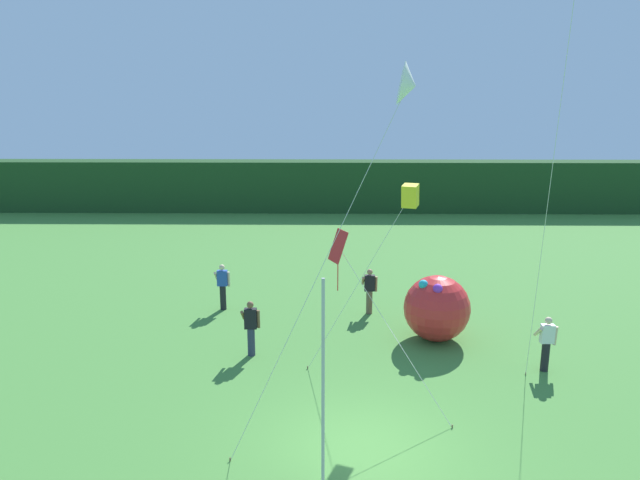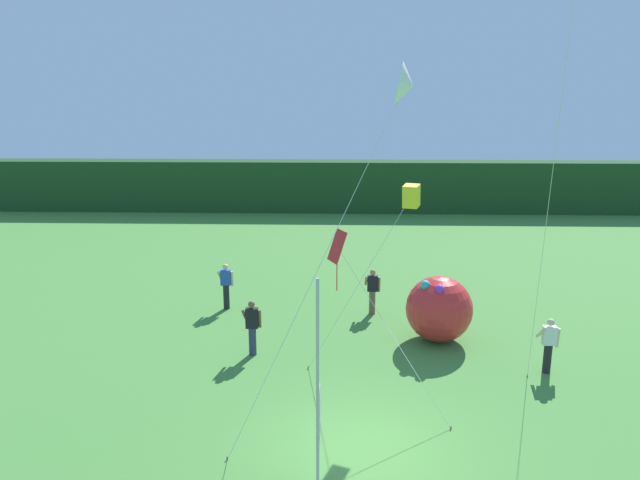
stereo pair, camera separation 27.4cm
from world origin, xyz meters
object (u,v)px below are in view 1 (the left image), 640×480
Objects in this scene: inflatable_balloon at (437,308)px; person_mid_field at (251,327)px; person_far_right at (223,286)px; person_far_left at (546,342)px; person_near_banner at (369,290)px; banner_flag at (323,395)px; kite_yellow_box_2 at (410,197)px; kite_white_delta_0 at (408,86)px; kite_red_diamond_1 at (343,255)px.

person_mid_field is at bearing -167.48° from inflatable_balloon.
person_far_left is at bearing -25.85° from person_far_right.
person_far_right is at bearing 176.28° from person_near_banner.
person_mid_field is at bearing 173.93° from person_far_left.
person_mid_field reaches higher than person_near_banner.
banner_flag is 10.86m from person_far_right.
kite_yellow_box_2 is at bearing -7.09° from person_mid_field.
kite_yellow_box_2 reaches higher than person_far_left.
kite_yellow_box_2 reaches higher than person_mid_field.
inflatable_balloon reaches higher than person_far_left.
inflatable_balloon is at bearing 140.99° from person_far_left.
kite_white_delta_0 is (3.77, -4.31, 6.70)m from person_mid_field.
kite_yellow_box_2 is at bearing 175.09° from person_far_left.
kite_yellow_box_2 is at bearing 51.21° from kite_red_diamond_1.
person_mid_field is 0.21× the size of kite_white_delta_0.
person_far_left is at bearing -4.91° from kite_yellow_box_2.
person_far_right reaches higher than person_far_left.
kite_white_delta_0 is 1.55× the size of kite_yellow_box_2.
person_near_banner is at bearing 130.36° from inflatable_balloon.
banner_flag is 8.35m from inflatable_balloon.
banner_flag is 2.62× the size of person_far_right.
kite_red_diamond_1 reaches higher than inflatable_balloon.
person_near_banner is 3.00m from inflatable_balloon.
kite_red_diamond_1 is (-1.12, -6.36, 2.96)m from person_near_banner.
person_far_right is at bearing 111.46° from person_mid_field.
inflatable_balloon reaches higher than person_far_right.
inflatable_balloon is 8.80m from kite_white_delta_0.
person_far_left is at bearing 37.13° from kite_white_delta_0.
kite_red_diamond_1 is (-3.06, -4.08, 2.78)m from inflatable_balloon.
kite_white_delta_0 reaches higher than kite_red_diamond_1.
person_near_banner is 0.20× the size of kite_white_delta_0.
kite_yellow_box_2 reaches higher than inflatable_balloon.
person_near_banner is 5.26m from person_far_right.
banner_flag is 3.86m from kite_red_diamond_1.
person_near_banner reaches higher than person_far_left.
kite_yellow_box_2 is (-3.87, 0.33, 4.01)m from person_far_left.
person_far_left is 0.30× the size of kite_yellow_box_2.
kite_red_diamond_1 is at bearing -161.17° from person_far_left.
kite_yellow_box_2 is (-1.23, -1.81, 3.80)m from inflatable_balloon.
kite_white_delta_0 reaches higher than banner_flag.
person_far_right is at bearing 110.03° from banner_flag.
kite_red_diamond_1 reaches higher than person_far_right.
person_far_right is (-3.70, 10.14, -1.22)m from banner_flag.
person_far_right reaches higher than person_near_banner.
person_mid_field reaches higher than person_far_left.
kite_white_delta_0 is at bearing -57.11° from person_far_right.
person_mid_field is 5.96m from kite_yellow_box_2.
person_far_left is at bearing -43.98° from person_near_banner.
banner_flag is 1.00× the size of kite_red_diamond_1.
banner_flag is 8.25m from person_far_left.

